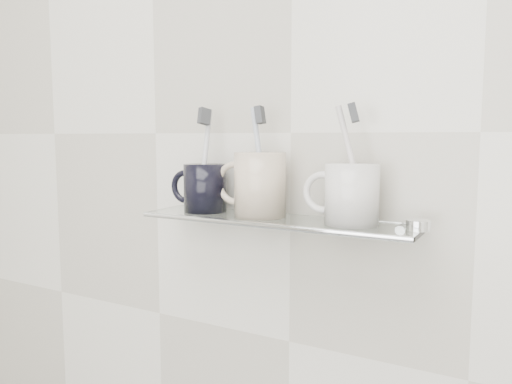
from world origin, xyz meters
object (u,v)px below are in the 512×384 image
Objects in this scene: shelf_glass at (275,220)px; mug_left at (205,188)px; mug_center at (260,185)px; mug_right at (352,194)px.

shelf_glass is 0.16m from mug_left.
mug_center reaches higher than mug_left.
mug_left reaches higher than shelf_glass.
mug_left is at bearing 178.13° from shelf_glass.
mug_right is at bearing -5.22° from mug_center.
mug_center reaches higher than mug_right.
mug_left is 0.79× the size of mug_center.
mug_center is at bearing 169.01° from mug_right.
mug_right is (0.17, 0.00, -0.01)m from mug_center.
mug_center reaches higher than shelf_glass.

